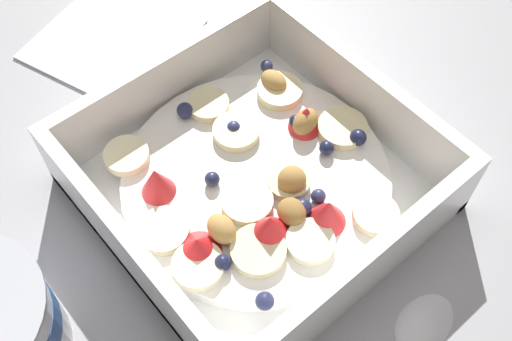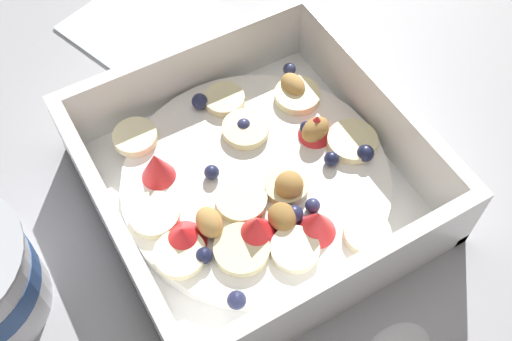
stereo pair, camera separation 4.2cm
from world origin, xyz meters
name	(u,v)px [view 1 (the left image)]	position (x,y,z in m)	size (l,w,h in m)	color
ground_plane	(256,170)	(0.00, 0.00, 0.00)	(2.40, 2.40, 0.00)	#9E9EA3
fruit_bowl	(256,180)	(-0.02, 0.01, 0.02)	(0.21, 0.21, 0.06)	white
folded_napkin	(112,38)	(0.19, 0.01, 0.00)	(0.12, 0.12, 0.01)	silver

